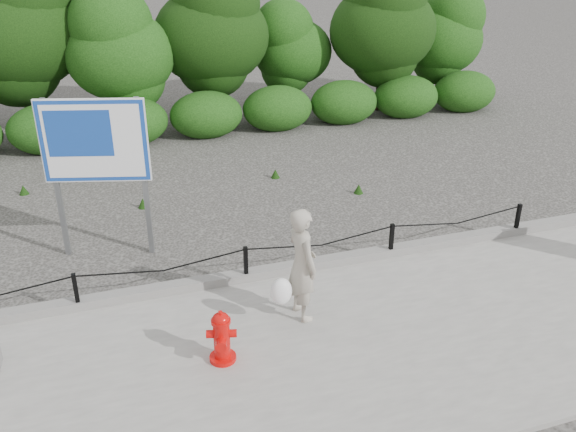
{
  "coord_description": "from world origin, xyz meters",
  "views": [
    {
      "loc": [
        -1.99,
        -7.95,
        5.07
      ],
      "look_at": [
        0.75,
        0.2,
        1.0
      ],
      "focal_mm": 38.0,
      "sensor_mm": 36.0,
      "label": 1
    }
  ],
  "objects": [
    {
      "name": "ground",
      "position": [
        0.0,
        0.0,
        0.0
      ],
      "size": [
        90.0,
        90.0,
        0.0
      ],
      "primitive_type": "plane",
      "color": "#2D2B28",
      "rests_on": "ground"
    },
    {
      "name": "sidewalk",
      "position": [
        0.0,
        -2.0,
        0.04
      ],
      "size": [
        14.0,
        4.0,
        0.08
      ],
      "primitive_type": "cube",
      "color": "gray",
      "rests_on": "ground"
    },
    {
      "name": "advertising_sign",
      "position": [
        -1.97,
        1.73,
        1.91
      ],
      "size": [
        1.65,
        0.56,
        2.72
      ],
      "rotation": [
        0.0,
        0.0,
        -0.28
      ],
      "color": "slate",
      "rests_on": "ground"
    },
    {
      "name": "pedestrian",
      "position": [
        0.48,
        -1.15,
        0.89
      ],
      "size": [
        0.74,
        0.65,
        1.66
      ],
      "rotation": [
        0.0,
        0.0,
        1.71
      ],
      "color": "#A49C8C",
      "rests_on": "sidewalk"
    },
    {
      "name": "curb",
      "position": [
        0.0,
        0.05,
        0.15
      ],
      "size": [
        14.0,
        0.22,
        0.14
      ],
      "primitive_type": "cube",
      "color": "slate",
      "rests_on": "sidewalk"
    },
    {
      "name": "treeline",
      "position": [
        -0.67,
        8.94,
        2.54
      ],
      "size": [
        20.26,
        3.82,
        4.91
      ],
      "color": "black",
      "rests_on": "ground"
    },
    {
      "name": "chain_barrier",
      "position": [
        0.0,
        0.0,
        0.46
      ],
      "size": [
        10.06,
        0.06,
        0.6
      ],
      "color": "black",
      "rests_on": "sidewalk"
    },
    {
      "name": "fire_hydrant",
      "position": [
        -0.79,
        -1.77,
        0.43
      ],
      "size": [
        0.42,
        0.43,
        0.73
      ],
      "rotation": [
        0.0,
        0.0,
        -0.27
      ],
      "color": "red",
      "rests_on": "sidewalk"
    }
  ]
}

